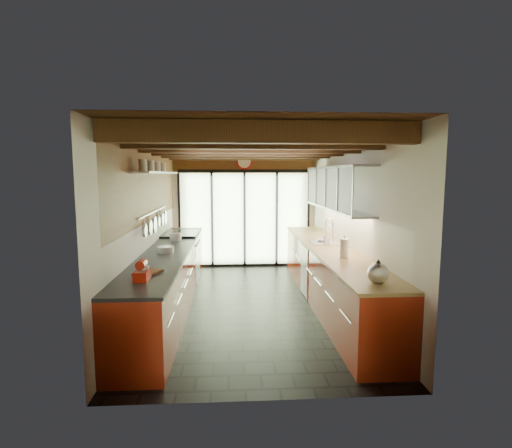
# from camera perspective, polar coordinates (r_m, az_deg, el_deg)

# --- Properties ---
(ground) EXTENTS (5.50, 5.50, 0.00)m
(ground) POSITION_cam_1_polar(r_m,az_deg,el_deg) (6.53, -0.83, -11.40)
(ground) COLOR black
(ground) RESTS_ON ground
(room_shell) EXTENTS (5.50, 5.50, 5.50)m
(room_shell) POSITION_cam_1_polar(r_m,az_deg,el_deg) (6.21, -0.85, 3.23)
(room_shell) COLOR silver
(room_shell) RESTS_ON ground
(ceiling_beams) EXTENTS (3.14, 5.06, 4.90)m
(ceiling_beams) POSITION_cam_1_polar(r_m,az_deg,el_deg) (6.58, -1.02, 10.50)
(ceiling_beams) COLOR #593316
(ceiling_beams) RESTS_ON ground
(glass_door) EXTENTS (2.95, 0.10, 2.90)m
(glass_door) POSITION_cam_1_polar(r_m,az_deg,el_deg) (8.89, -1.66, 4.44)
(glass_door) COLOR #C6EAAD
(glass_door) RESTS_ON ground
(left_counter) EXTENTS (0.68, 5.00, 0.92)m
(left_counter) POSITION_cam_1_polar(r_m,az_deg,el_deg) (6.47, -12.29, -7.49)
(left_counter) COLOR #A42B14
(left_counter) RESTS_ON ground
(range_stove) EXTENTS (0.66, 0.90, 0.97)m
(range_stove) POSITION_cam_1_polar(r_m,az_deg,el_deg) (7.86, -10.69, -4.77)
(range_stove) COLOR silver
(range_stove) RESTS_ON ground
(right_counter) EXTENTS (0.68, 5.00, 0.92)m
(right_counter) POSITION_cam_1_polar(r_m,az_deg,el_deg) (6.58, 10.41, -7.19)
(right_counter) COLOR #A42B14
(right_counter) RESTS_ON ground
(sink_assembly) EXTENTS (0.45, 0.52, 0.43)m
(sink_assembly) POSITION_cam_1_polar(r_m,az_deg,el_deg) (6.86, 9.81, -2.33)
(sink_assembly) COLOR silver
(sink_assembly) RESTS_ON right_counter
(upper_cabinets_right) EXTENTS (0.34, 3.00, 3.00)m
(upper_cabinets_right) POSITION_cam_1_polar(r_m,az_deg,el_deg) (6.71, 11.36, 5.07)
(upper_cabinets_right) COLOR silver
(upper_cabinets_right) RESTS_ON ground
(left_wall_fixtures) EXTENTS (0.28, 2.60, 0.96)m
(left_wall_fixtures) POSITION_cam_1_polar(r_m,az_deg,el_deg) (6.55, -13.95, 4.53)
(left_wall_fixtures) COLOR silver
(left_wall_fixtures) RESTS_ON ground
(stand_mixer) EXTENTS (0.15, 0.26, 0.23)m
(stand_mixer) POSITION_cam_1_polar(r_m,az_deg,el_deg) (4.57, -15.93, -6.58)
(stand_mixer) COLOR red
(stand_mixer) RESTS_ON left_counter
(pot_large) EXTENTS (0.23, 0.23, 0.13)m
(pot_large) POSITION_cam_1_polar(r_m,az_deg,el_deg) (7.12, -11.41, -1.82)
(pot_large) COLOR silver
(pot_large) RESTS_ON left_counter
(pot_small) EXTENTS (0.25, 0.25, 0.09)m
(pot_small) POSITION_cam_1_polar(r_m,az_deg,el_deg) (6.06, -12.80, -3.58)
(pot_small) COLOR silver
(pot_small) RESTS_ON left_counter
(cutting_board) EXTENTS (0.34, 0.39, 0.03)m
(cutting_board) POSITION_cam_1_polar(r_m,az_deg,el_deg) (4.86, -15.18, -6.69)
(cutting_board) COLOR brown
(cutting_board) RESTS_ON left_counter
(kettle) EXTENTS (0.27, 0.30, 0.27)m
(kettle) POSITION_cam_1_polar(r_m,az_deg,el_deg) (4.48, 17.04, -6.57)
(kettle) COLOR silver
(kettle) RESTS_ON right_counter
(paper_towel) EXTENTS (0.14, 0.14, 0.32)m
(paper_towel) POSITION_cam_1_polar(r_m,az_deg,el_deg) (5.68, 12.49, -3.42)
(paper_towel) COLOR white
(paper_towel) RESTS_ON right_counter
(soap_bottle) EXTENTS (0.10, 0.10, 0.21)m
(soap_bottle) POSITION_cam_1_polar(r_m,az_deg,el_deg) (6.64, 10.09, -2.08)
(soap_bottle) COLOR silver
(soap_bottle) RESTS_ON right_counter
(bowl) EXTENTS (0.25, 0.25, 0.05)m
(bowl) POSITION_cam_1_polar(r_m,az_deg,el_deg) (6.92, 9.54, -2.35)
(bowl) COLOR silver
(bowl) RESTS_ON right_counter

